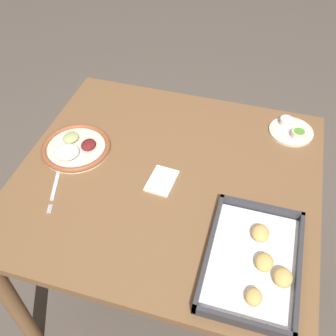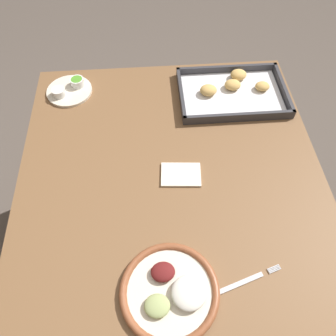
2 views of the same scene
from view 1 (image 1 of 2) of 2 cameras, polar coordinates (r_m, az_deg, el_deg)
name	(u,v)px [view 1 (image 1 of 2)]	position (r m, az deg, el deg)	size (l,w,h in m)	color
ground_plane	(167,280)	(1.96, -0.08, -15.95)	(8.00, 8.00, 0.00)	#564C44
dining_table	(167,197)	(1.43, -0.11, -4.17)	(0.95, 1.03, 0.74)	brown
dinner_plate	(76,148)	(1.47, -13.26, 2.91)	(0.25, 0.25, 0.04)	beige
fork	(56,183)	(1.38, -15.97, -2.16)	(0.22, 0.08, 0.00)	silver
saucer_plate	(292,130)	(1.57, 17.50, 5.26)	(0.17, 0.17, 0.04)	beige
baking_tray	(256,261)	(1.16, 12.62, -13.06)	(0.39, 0.26, 0.04)	#333338
napkin	(162,181)	(1.33, -0.90, -1.87)	(0.13, 0.10, 0.01)	silver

